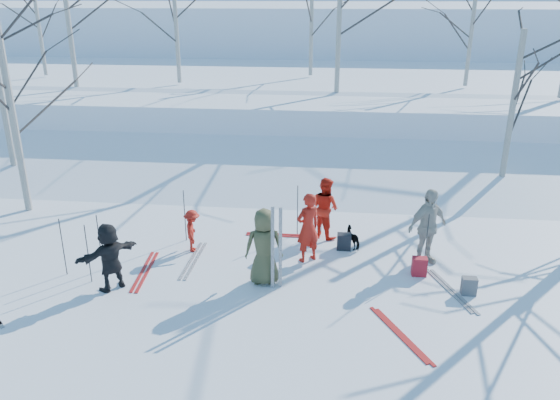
# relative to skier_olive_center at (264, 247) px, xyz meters

# --- Properties ---
(ground) EXTENTS (120.00, 120.00, 0.00)m
(ground) POSITION_rel_skier_olive_center_xyz_m (0.16, 0.10, -0.84)
(ground) COLOR white
(ground) RESTS_ON ground
(snow_ramp) EXTENTS (70.00, 9.49, 4.12)m
(snow_ramp) POSITION_rel_skier_olive_center_xyz_m (0.16, 7.10, -0.69)
(snow_ramp) COLOR white
(snow_ramp) RESTS_ON ground
(snow_plateau) EXTENTS (70.00, 18.00, 2.20)m
(snow_plateau) POSITION_rel_skier_olive_center_xyz_m (0.16, 17.10, 0.16)
(snow_plateau) COLOR white
(snow_plateau) RESTS_ON ground
(far_hill) EXTENTS (90.00, 30.00, 6.00)m
(far_hill) POSITION_rel_skier_olive_center_xyz_m (0.16, 38.10, 1.16)
(far_hill) COLOR white
(far_hill) RESTS_ON ground
(skier_olive_center) EXTENTS (0.90, 0.67, 1.68)m
(skier_olive_center) POSITION_rel_skier_olive_center_xyz_m (0.00, 0.00, 0.00)
(skier_olive_center) COLOR #444529
(skier_olive_center) RESTS_ON ground
(skier_red_north) EXTENTS (0.72, 0.69, 1.66)m
(skier_red_north) POSITION_rel_skier_olive_center_xyz_m (0.86, 1.13, -0.01)
(skier_red_north) COLOR #AB1910
(skier_red_north) RESTS_ON ground
(skier_redor_behind) EXTENTS (0.96, 0.96, 1.57)m
(skier_redor_behind) POSITION_rel_skier_olive_center_xyz_m (1.22, 2.55, -0.06)
(skier_redor_behind) COLOR red
(skier_redor_behind) RESTS_ON ground
(skier_red_seated) EXTENTS (0.53, 0.75, 1.05)m
(skier_red_seated) POSITION_rel_skier_olive_center_xyz_m (-1.92, 1.34, -0.32)
(skier_red_seated) COLOR #AB1910
(skier_red_seated) RESTS_ON ground
(skier_cream_east) EXTENTS (1.12, 0.95, 1.80)m
(skier_cream_east) POSITION_rel_skier_olive_center_xyz_m (3.56, 1.31, 0.06)
(skier_cream_east) COLOR beige
(skier_cream_east) RESTS_ON ground
(skier_grey_west) EXTENTS (1.22, 1.32, 1.48)m
(skier_grey_west) POSITION_rel_skier_olive_center_xyz_m (-3.15, -0.60, -0.10)
(skier_grey_west) COLOR black
(skier_grey_west) RESTS_ON ground
(dog) EXTENTS (0.57, 0.64, 0.50)m
(dog) POSITION_rel_skier_olive_center_xyz_m (1.94, 1.96, -0.59)
(dog) COLOR black
(dog) RESTS_ON ground
(upright_ski_left) EXTENTS (0.10, 0.17, 1.90)m
(upright_ski_left) POSITION_rel_skier_olive_center_xyz_m (0.22, -0.29, 0.11)
(upright_ski_left) COLOR silver
(upright_ski_left) RESTS_ON ground
(upright_ski_right) EXTENTS (0.10, 0.23, 1.89)m
(upright_ski_right) POSITION_rel_skier_olive_center_xyz_m (0.37, -0.27, 0.11)
(upright_ski_right) COLOR silver
(upright_ski_right) RESTS_ON ground
(ski_pair_a) EXTENTS (1.41, 2.03, 0.02)m
(ski_pair_a) POSITION_rel_skier_olive_center_xyz_m (3.94, 0.05, -0.83)
(ski_pair_a) COLOR silver
(ski_pair_a) RESTS_ON ground
(ski_pair_b) EXTENTS (1.74, 2.06, 0.02)m
(ski_pair_b) POSITION_rel_skier_olive_center_xyz_m (2.74, -1.68, -0.83)
(ski_pair_b) COLOR #AD1A18
(ski_pair_b) RESTS_ON ground
(ski_pair_c) EXTENTS (0.23, 1.90, 0.02)m
(ski_pair_c) POSITION_rel_skier_olive_center_xyz_m (-1.79, 0.81, -0.83)
(ski_pair_c) COLOR silver
(ski_pair_c) RESTS_ON ground
(ski_pair_e) EXTENTS (0.22, 1.90, 0.02)m
(ski_pair_e) POSITION_rel_skier_olive_center_xyz_m (0.15, 2.44, -0.83)
(ski_pair_e) COLOR #AD1A18
(ski_pair_e) RESTS_ON ground
(ski_pair_f) EXTENTS (0.51, 1.93, 0.02)m
(ski_pair_f) POSITION_rel_skier_olive_center_xyz_m (-2.73, 0.17, -0.83)
(ski_pair_f) COLOR #AD1A18
(ski_pair_f) RESTS_ON ground
(ski_pole_a) EXTENTS (0.02, 0.02, 1.34)m
(ski_pole_a) POSITION_rel_skier_olive_center_xyz_m (1.12, 2.71, -0.17)
(ski_pole_a) COLOR black
(ski_pole_a) RESTS_ON ground
(ski_pole_b) EXTENTS (0.02, 0.02, 1.34)m
(ski_pole_b) POSITION_rel_skier_olive_center_xyz_m (0.51, 2.55, -0.17)
(ski_pole_b) COLOR black
(ski_pole_b) RESTS_ON ground
(ski_pole_c) EXTENTS (0.02, 0.02, 1.34)m
(ski_pole_c) POSITION_rel_skier_olive_center_xyz_m (-2.25, 1.90, -0.17)
(ski_pole_c) COLOR black
(ski_pole_c) RESTS_ON ground
(ski_pole_d) EXTENTS (0.02, 0.02, 1.34)m
(ski_pole_d) POSITION_rel_skier_olive_center_xyz_m (-3.73, -0.39, -0.17)
(ski_pole_d) COLOR black
(ski_pole_d) RESTS_ON ground
(ski_pole_e) EXTENTS (0.02, 0.02, 1.34)m
(ski_pole_e) POSITION_rel_skier_olive_center_xyz_m (3.51, 0.98, -0.17)
(ski_pole_e) COLOR black
(ski_pole_e) RESTS_ON ground
(ski_pole_f) EXTENTS (0.02, 0.02, 1.34)m
(ski_pole_f) POSITION_rel_skier_olive_center_xyz_m (-3.70, 0.15, -0.17)
(ski_pole_f) COLOR black
(ski_pole_f) RESTS_ON ground
(ski_pole_g) EXTENTS (0.02, 0.02, 1.34)m
(ski_pole_g) POSITION_rel_skier_olive_center_xyz_m (-4.42, -0.13, -0.17)
(ski_pole_g) COLOR black
(ski_pole_g) RESTS_ON ground
(backpack_red) EXTENTS (0.32, 0.22, 0.42)m
(backpack_red) POSITION_rel_skier_olive_center_xyz_m (3.36, 0.68, -0.63)
(backpack_red) COLOR maroon
(backpack_red) RESTS_ON ground
(backpack_grey) EXTENTS (0.30, 0.20, 0.38)m
(backpack_grey) POSITION_rel_skier_olive_center_xyz_m (4.28, -0.05, -0.65)
(backpack_grey) COLOR #505257
(backpack_grey) RESTS_ON ground
(backpack_dark) EXTENTS (0.34, 0.24, 0.40)m
(backpack_dark) POSITION_rel_skier_olive_center_xyz_m (1.71, 1.81, -0.64)
(backpack_dark) COLOR black
(backpack_dark) RESTS_ON ground
(birch_plateau_a) EXTENTS (4.14, 4.14, 5.06)m
(birch_plateau_a) POSITION_rel_skier_olive_center_xyz_m (0.06, 16.02, 3.89)
(birch_plateau_a) COLOR silver
(birch_plateau_a) RESTS_ON snow_plateau
(birch_plateau_b) EXTENTS (4.89, 4.89, 6.13)m
(birch_plateau_b) POSITION_rel_skier_olive_center_xyz_m (1.35, 11.42, 4.42)
(birch_plateau_b) COLOR silver
(birch_plateau_b) RESTS_ON snow_plateau
(birch_plateau_c) EXTENTS (3.96, 3.96, 4.80)m
(birch_plateau_c) POSITION_rel_skier_olive_center_xyz_m (-5.49, 13.15, 3.76)
(birch_plateau_c) COLOR silver
(birch_plateau_c) RESTS_ON snow_plateau
(birch_plateau_e) EXTENTS (3.46, 3.46, 4.08)m
(birch_plateau_e) POSITION_rel_skier_olive_center_xyz_m (6.71, 13.55, 3.40)
(birch_plateau_e) COLOR silver
(birch_plateau_e) RESTS_ON snow_plateau
(birch_plateau_f) EXTENTS (5.09, 5.09, 6.42)m
(birch_plateau_f) POSITION_rel_skier_olive_center_xyz_m (-9.42, 11.53, 4.57)
(birch_plateau_f) COLOR silver
(birch_plateau_f) RESTS_ON snow_plateau
(birch_plateau_g) EXTENTS (3.76, 3.76, 4.51)m
(birch_plateau_g) POSITION_rel_skier_olive_center_xyz_m (-12.45, 14.69, 3.61)
(birch_plateau_g) COLOR silver
(birch_plateau_g) RESTS_ON snow_plateau
(birch_edge_a) EXTENTS (5.00, 5.00, 6.29)m
(birch_edge_a) POSITION_rel_skier_olive_center_xyz_m (-7.32, 3.44, 2.30)
(birch_edge_a) COLOR silver
(birch_edge_a) RESTS_ON ground
(birch_edge_d) EXTENTS (4.89, 4.89, 6.13)m
(birch_edge_d) POSITION_rel_skier_olive_center_xyz_m (-9.19, 5.94, 2.22)
(birch_edge_d) COLOR silver
(birch_edge_d) RESTS_ON ground
(birch_edge_e) EXTENTS (4.05, 4.05, 4.93)m
(birch_edge_e) POSITION_rel_skier_olive_center_xyz_m (6.53, 6.22, 1.62)
(birch_edge_e) COLOR silver
(birch_edge_e) RESTS_ON ground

